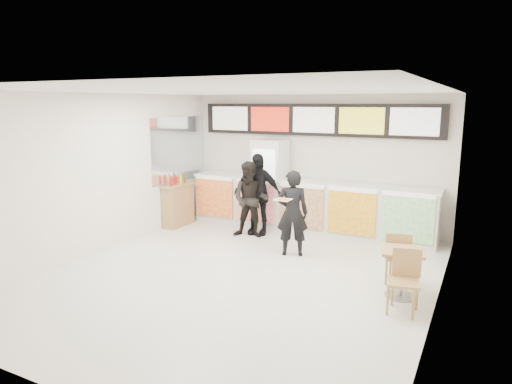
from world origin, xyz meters
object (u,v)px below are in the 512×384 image
Objects in this scene: drinks_fridge at (270,183)px; cafe_table at (402,264)px; condiment_ledge at (178,205)px; customer_main at (292,213)px; customer_left at (251,200)px; customer_mid at (257,194)px; service_counter at (307,206)px.

drinks_fridge reaches higher than cafe_table.
condiment_ledge is at bearing -152.68° from drinks_fridge.
customer_left is at bearing -51.32° from customer_main.
drinks_fridge is at bearing 79.10° from customer_left.
customer_mid is at bearing -86.28° from drinks_fridge.
drinks_fridge is 1.72× the size of condiment_ledge.
drinks_fridge is at bearing -75.55° from customer_main.
cafe_table is (3.43, -2.73, -0.50)m from drinks_fridge.
condiment_ledge is at bearing 174.59° from customer_mid.
service_counter is at bearing -0.99° from drinks_fridge.
service_counter is 1.37m from customer_left.
cafe_table is (2.50, -2.72, -0.07)m from service_counter.
service_counter is at bearing 26.26° from customer_mid.
customer_left is at bearing -1.36° from condiment_ledge.
drinks_fridge is 0.74m from customer_mid.
customer_mid is 3.95m from cafe_table.
service_counter is 3.43× the size of customer_left.
customer_left is at bearing 140.79° from cafe_table.
condiment_ledge is at bearing -161.25° from service_counter.
cafe_table is at bearing -18.31° from condiment_ledge.
drinks_fridge reaches higher than customer_left.
condiment_ledge is (-2.82, -0.96, -0.07)m from service_counter.
customer_left reaches higher than cafe_table.
customer_main is (0.34, -1.69, 0.24)m from service_counter.
customer_left is at bearing -131.76° from service_counter.
drinks_fridge reaches higher than condiment_ledge.
customer_left is at bearing -104.17° from customer_mid.
service_counter is 4.77× the size of condiment_ledge.
customer_main is 1.00× the size of customer_left.
customer_mid is 1.16× the size of cafe_table.
customer_left is 3.82m from cafe_table.
drinks_fridge reaches higher than customer_main.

